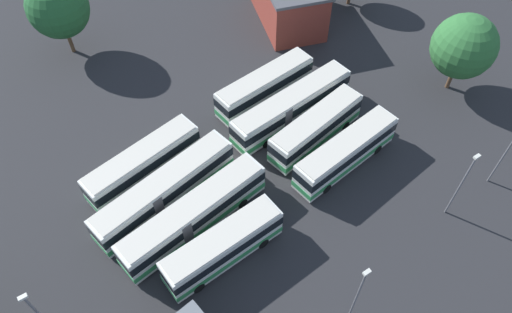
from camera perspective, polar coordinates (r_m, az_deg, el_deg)
ground_plane at (r=45.40m, az=-1.13°, el=-1.55°), size 91.98×91.98×0.00m
bus_row0_slot0 at (r=39.09m, az=-3.91°, el=-10.56°), size 10.48×3.26×3.50m
bus_row0_slot1 at (r=40.76m, az=-7.35°, el=-6.90°), size 14.06×4.68×3.50m
bus_row0_slot2 at (r=42.50m, az=-10.72°, el=-3.98°), size 14.05×5.26×3.50m
bus_row0_slot3 at (r=44.67m, az=-13.14°, el=-0.80°), size 11.50×4.58×3.50m
bus_row1_slot0 at (r=45.08m, az=10.54°, el=0.52°), size 11.51×3.96×3.50m
bus_row1_slot1 at (r=46.59m, az=7.06°, el=3.38°), size 10.97×4.45×3.50m
bus_row1_slot2 at (r=48.25m, az=4.19°, el=5.86°), size 14.04×4.07×3.50m
bus_row1_slot3 at (r=50.20m, az=1.04°, el=8.26°), size 11.43×3.78×3.50m
lamp_post_mid_lot at (r=42.48m, az=23.08°, el=-2.92°), size 0.56×0.28×7.98m
lamp_post_near_entrance at (r=45.75m, az=27.89°, el=1.31°), size 0.56×0.28×9.75m
lamp_post_by_building at (r=35.57m, az=11.98°, el=-15.43°), size 0.56×0.28×7.58m
tree_northwest at (r=57.79m, az=-22.35°, el=15.93°), size 6.61×6.61×9.16m
tree_east_edge at (r=53.38m, az=23.30°, el=11.83°), size 6.51×6.51×8.75m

